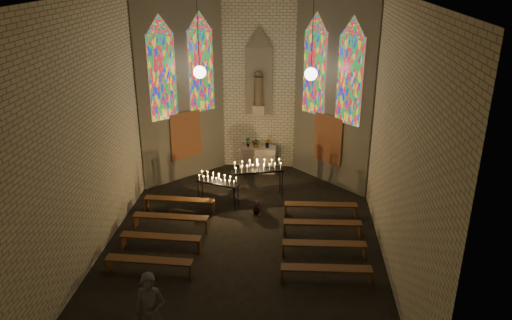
# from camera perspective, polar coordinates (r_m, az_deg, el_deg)

# --- Properties ---
(floor) EXTENTS (12.00, 12.00, 0.00)m
(floor) POSITION_cam_1_polar(r_m,az_deg,el_deg) (14.95, -1.44, -9.50)
(floor) COLOR black
(floor) RESTS_ON ground
(room) EXTENTS (8.22, 12.43, 7.00)m
(room) POSITION_cam_1_polar(r_m,az_deg,el_deg) (16.61, -0.34, 7.74)
(room) COLOR beige
(room) RESTS_ON ground
(altar) EXTENTS (1.40, 0.60, 1.00)m
(altar) POSITION_cam_1_polar(r_m,az_deg,el_deg) (19.59, 0.20, 0.10)
(altar) COLOR beige
(altar) RESTS_ON ground
(flower_vase_left) EXTENTS (0.22, 0.18, 0.37)m
(flower_vase_left) POSITION_cam_1_polar(r_m,az_deg,el_deg) (19.41, -0.95, 2.05)
(flower_vase_left) COLOR #4C723F
(flower_vase_left) RESTS_ON altar
(flower_vase_center) EXTENTS (0.40, 0.36, 0.39)m
(flower_vase_center) POSITION_cam_1_polar(r_m,az_deg,el_deg) (19.29, 0.03, 1.95)
(flower_vase_center) COLOR #4C723F
(flower_vase_center) RESTS_ON altar
(flower_vase_right) EXTENTS (0.27, 0.25, 0.39)m
(flower_vase_right) POSITION_cam_1_polar(r_m,az_deg,el_deg) (19.27, 1.36, 1.93)
(flower_vase_right) COLOR #4C723F
(flower_vase_right) RESTS_ON altar
(aisle_flower_pot) EXTENTS (0.26, 0.26, 0.44)m
(aisle_flower_pot) POSITION_cam_1_polar(r_m,az_deg,el_deg) (16.45, 0.05, -5.48)
(aisle_flower_pot) COLOR #4C723F
(aisle_flower_pot) RESTS_ON ground
(votive_stand_left) EXTENTS (1.51, 0.80, 1.08)m
(votive_stand_left) POSITION_cam_1_polar(r_m,az_deg,el_deg) (16.72, -4.39, -2.35)
(votive_stand_left) COLOR black
(votive_stand_left) RESTS_ON ground
(votive_stand_right) EXTENTS (1.83, 0.89, 1.31)m
(votive_stand_right) POSITION_cam_1_polar(r_m,az_deg,el_deg) (17.15, 0.20, -0.92)
(votive_stand_right) COLOR black
(votive_stand_right) RESTS_ON ground
(pew_left_0) EXTENTS (2.35, 0.41, 0.45)m
(pew_left_0) POSITION_cam_1_polar(r_m,az_deg,el_deg) (16.76, -8.76, -4.65)
(pew_left_0) COLOR #503016
(pew_left_0) RESTS_ON ground
(pew_right_0) EXTENTS (2.35, 0.41, 0.45)m
(pew_right_0) POSITION_cam_1_polar(r_m,az_deg,el_deg) (16.36, 7.42, -5.25)
(pew_right_0) COLOR #503016
(pew_right_0) RESTS_ON ground
(pew_left_1) EXTENTS (2.35, 0.41, 0.45)m
(pew_left_1) POSITION_cam_1_polar(r_m,az_deg,el_deg) (15.73, -9.73, -6.59)
(pew_left_1) COLOR #503016
(pew_left_1) RESTS_ON ground
(pew_right_1) EXTENTS (2.35, 0.41, 0.45)m
(pew_right_1) POSITION_cam_1_polar(r_m,az_deg,el_deg) (15.31, 7.60, -7.31)
(pew_right_1) COLOR #503016
(pew_right_1) RESTS_ON ground
(pew_left_2) EXTENTS (2.35, 0.41, 0.45)m
(pew_left_2) POSITION_cam_1_polar(r_m,az_deg,el_deg) (14.72, -10.84, -8.81)
(pew_left_2) COLOR #503016
(pew_left_2) RESTS_ON ground
(pew_right_2) EXTENTS (2.35, 0.41, 0.45)m
(pew_right_2) POSITION_cam_1_polar(r_m,az_deg,el_deg) (14.27, 7.80, -9.66)
(pew_right_2) COLOR #503016
(pew_right_2) RESTS_ON ground
(pew_left_3) EXTENTS (2.35, 0.41, 0.45)m
(pew_left_3) POSITION_cam_1_polar(r_m,az_deg,el_deg) (13.75, -12.13, -11.33)
(pew_left_3) COLOR #503016
(pew_left_3) RESTS_ON ground
(pew_right_3) EXTENTS (2.35, 0.41, 0.45)m
(pew_right_3) POSITION_cam_1_polar(r_m,az_deg,el_deg) (13.27, 8.04, -12.37)
(pew_right_3) COLOR #503016
(pew_right_3) RESTS_ON ground
(visitor) EXTENTS (0.67, 0.44, 1.85)m
(visitor) POSITION_cam_1_polar(r_m,az_deg,el_deg) (11.16, -11.93, -16.66)
(visitor) COLOR #52515C
(visitor) RESTS_ON ground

